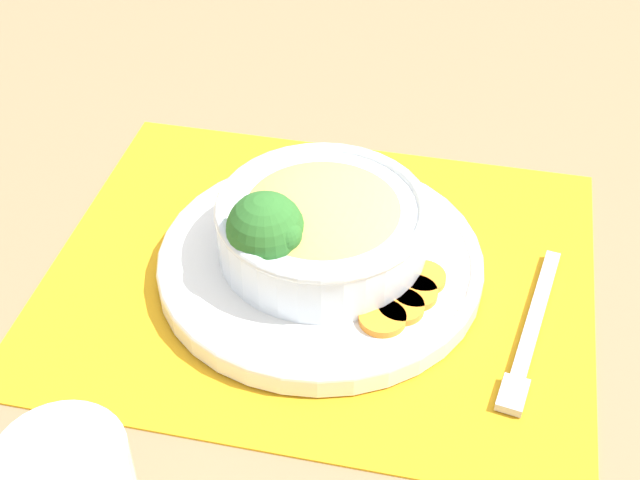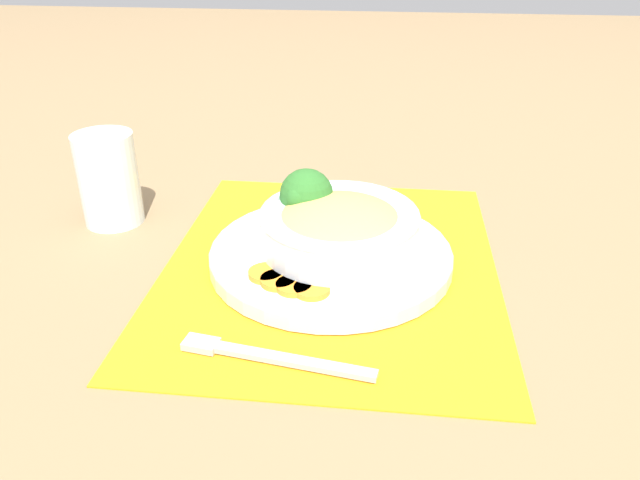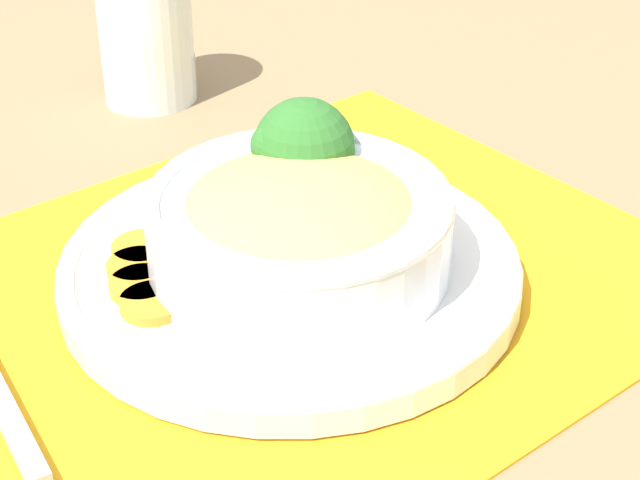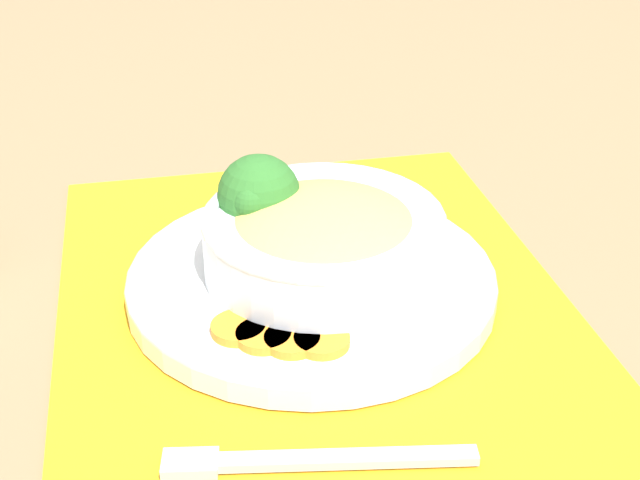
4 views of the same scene
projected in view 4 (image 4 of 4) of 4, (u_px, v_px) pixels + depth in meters
ground_plane at (312, 296)px, 0.68m from camera, size 4.00×4.00×0.00m
placemat at (312, 294)px, 0.67m from camera, size 0.46×0.38×0.00m
plate at (312, 279)px, 0.67m from camera, size 0.28×0.28×0.02m
bowl at (323, 235)px, 0.66m from camera, size 0.18×0.18×0.06m
broccoli_floret at (259, 198)px, 0.67m from camera, size 0.06×0.06×0.08m
carrot_slice_near at (238, 328)px, 0.60m from camera, size 0.04×0.04×0.01m
carrot_slice_middle at (264, 336)px, 0.59m from camera, size 0.04×0.04×0.01m
carrot_slice_far at (292, 340)px, 0.59m from camera, size 0.04×0.04×0.01m
carrot_slice_extra at (322, 340)px, 0.59m from camera, size 0.04×0.04×0.01m
fork at (288, 461)px, 0.51m from camera, size 0.05×0.18×0.01m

